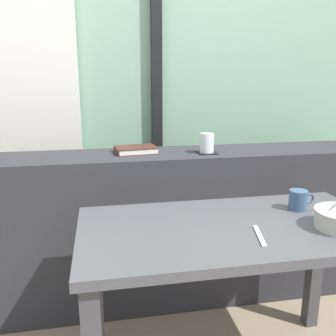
% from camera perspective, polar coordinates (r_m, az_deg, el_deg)
% --- Properties ---
extents(outdoor_backdrop, '(4.80, 0.08, 2.80)m').
position_cam_1_polar(outdoor_backdrop, '(2.59, -1.90, 17.50)').
color(outdoor_backdrop, '#84B293').
rests_on(outdoor_backdrop, ground).
extents(curtain_left_panel, '(0.56, 0.06, 2.50)m').
position_cam_1_polar(curtain_left_panel, '(2.48, -20.57, 13.32)').
color(curtain_left_panel, silver).
rests_on(curtain_left_panel, ground).
extents(window_divider_post, '(0.07, 0.05, 2.60)m').
position_cam_1_polar(window_divider_post, '(2.51, -1.81, 15.32)').
color(window_divider_post, black).
rests_on(window_divider_post, ground).
extents(dark_console_ledge, '(2.80, 0.36, 0.86)m').
position_cam_1_polar(dark_console_ledge, '(2.06, 1.33, -9.24)').
color(dark_console_ledge, '#2D2D33').
rests_on(dark_console_ledge, ground).
extents(breakfast_table, '(1.18, 0.60, 0.70)m').
position_cam_1_polar(breakfast_table, '(1.47, 10.11, -12.90)').
color(breakfast_table, '#414145').
rests_on(breakfast_table, ground).
extents(coaster_square, '(0.10, 0.10, 0.00)m').
position_cam_1_polar(coaster_square, '(1.92, 6.10, 2.41)').
color(coaster_square, black).
rests_on(coaster_square, dark_console_ledge).
extents(juice_glass, '(0.07, 0.07, 0.10)m').
position_cam_1_polar(juice_glass, '(1.91, 6.14, 3.86)').
color(juice_glass, white).
rests_on(juice_glass, coaster_square).
extents(closed_book, '(0.23, 0.17, 0.03)m').
position_cam_1_polar(closed_book, '(1.93, -5.13, 2.89)').
color(closed_book, '#47231E').
rests_on(closed_book, dark_console_ledge).
extents(fork_utensil, '(0.05, 0.17, 0.01)m').
position_cam_1_polar(fork_utensil, '(1.34, 14.22, -10.29)').
color(fork_utensil, silver).
rests_on(fork_utensil, breakfast_table).
extents(ceramic_mug, '(0.11, 0.08, 0.08)m').
position_cam_1_polar(ceramic_mug, '(1.63, 19.87, -4.76)').
color(ceramic_mug, '#3D567A').
rests_on(ceramic_mug, breakfast_table).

